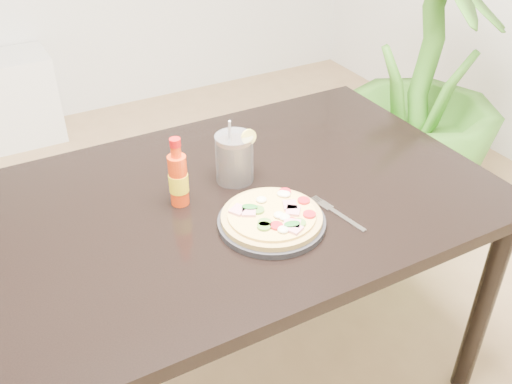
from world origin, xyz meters
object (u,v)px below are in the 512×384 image
houseplant (426,81)px  pizza (273,216)px  plate (272,222)px  dining_table (235,219)px  hot_sauce_bottle (178,179)px  fork (336,213)px  cola_cup (235,159)px

houseplant → pizza: bearing=-149.1°
plate → dining_table: bearing=97.0°
plate → houseplant: 1.39m
hot_sauce_bottle → fork: 0.42m
plate → fork: size_ratio=1.44×
pizza → cola_cup: bearing=86.5°
dining_table → pizza: bearing=-82.4°
fork → pizza: bearing=158.2°
fork → houseplant: size_ratio=0.15×
hot_sauce_bottle → houseplant: 1.46m
houseplant → plate: bearing=-149.2°
pizza → cola_cup: (0.01, 0.24, 0.04)m
fork → houseplant: houseplant is taller
dining_table → houseplant: (1.21, 0.55, -0.03)m
dining_table → fork: 0.29m
plate → cola_cup: (0.02, 0.23, 0.06)m
dining_table → plate: bearing=-83.0°
dining_table → houseplant: houseplant is taller
plate → fork: (0.17, -0.04, -0.01)m
dining_table → plate: (0.02, -0.16, 0.09)m
pizza → fork: (0.17, -0.04, -0.02)m
plate → fork: plate is taller
plate → houseplant: (1.19, 0.71, -0.13)m
dining_table → houseplant: size_ratio=1.11×
hot_sauce_bottle → houseplant: size_ratio=0.15×
cola_cup → fork: (0.15, -0.27, -0.06)m
cola_cup → plate: bearing=-94.0°
pizza → hot_sauce_bottle: 0.27m
pizza → plate: bearing=144.7°
hot_sauce_bottle → cola_cup: cola_cup is taller
cola_cup → hot_sauce_bottle: bearing=-169.3°
dining_table → plate: plate is taller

